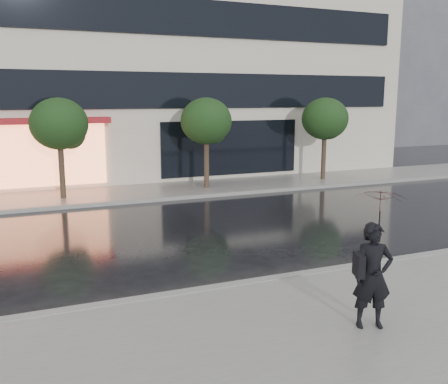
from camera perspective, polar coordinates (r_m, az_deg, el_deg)
ground at (r=11.77m, az=1.63°, el=-9.03°), size 120.00×120.00×0.00m
sidewalk_near at (r=9.12m, az=10.36°, el=-14.92°), size 60.00×4.50×0.12m
sidewalk_far at (r=21.21m, az=-9.83°, el=-0.07°), size 60.00×3.50×0.12m
curb_near at (r=10.90m, az=3.83°, el=-10.30°), size 60.00×0.25×0.14m
curb_far at (r=19.54m, az=-8.68°, el=-0.93°), size 60.00×0.25×0.14m
office_building at (r=28.87m, az=-14.12°, el=20.45°), size 30.00×12.76×18.00m
bg_building_right at (r=49.01m, az=16.60°, el=15.01°), size 12.00×12.00×16.00m
tree_mid_west at (r=20.22m, az=-18.16°, el=7.21°), size 2.20×2.20×3.99m
tree_mid_east at (r=21.55m, az=-1.92°, el=7.92°), size 2.20×2.20×3.99m
tree_far_east at (r=24.33m, az=11.55°, el=8.03°), size 2.20×2.20×3.99m
pedestrian_with_umbrella at (r=8.71m, az=16.98°, el=-5.83°), size 1.05×1.06×2.39m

